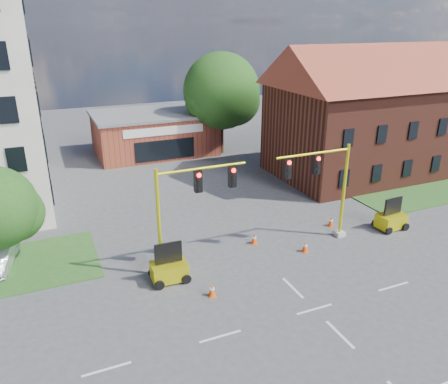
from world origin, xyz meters
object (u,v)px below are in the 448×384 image
at_px(trailer_west, 169,269).
at_px(trailer_east, 391,219).
at_px(signal_mast_west, 188,205).
at_px(signal_mast_east, 323,183).
at_px(pickup_white, 332,172).

height_order(trailer_west, trailer_east, trailer_west).
bearing_deg(trailer_east, trailer_west, 177.31).
distance_m(signal_mast_west, trailer_west, 3.60).
height_order(signal_mast_west, signal_mast_east, same).
bearing_deg(trailer_east, pickup_white, 73.33).
relative_size(signal_mast_east, trailer_west, 2.85).
bearing_deg(pickup_white, signal_mast_east, 131.04).
relative_size(trailer_west, pickup_white, 0.45).
bearing_deg(signal_mast_west, pickup_white, 29.25).
relative_size(signal_mast_east, trailer_east, 2.92).
relative_size(trailer_west, trailer_east, 1.02).
relative_size(signal_mast_east, pickup_white, 1.28).
xyz_separation_m(signal_mast_west, pickup_white, (16.47, 9.22, -3.24)).
bearing_deg(signal_mast_west, trailer_east, -1.93).
height_order(signal_mast_east, trailer_east, signal_mast_east).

